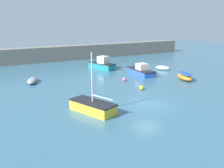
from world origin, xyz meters
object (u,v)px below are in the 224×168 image
object	(u,v)px
mooring_buoy_yellow	(142,88)
mooring_buoy_pink	(124,79)
motorboat_with_cabin	(141,71)
rowboat_with_red_cover	(185,76)
sailboat_twin_hulled	(93,106)
dinghy_near_pier	(163,68)
motorboat_grey_hull	(102,64)
rowboat_white_midwater	(32,80)

from	to	relation	value
mooring_buoy_yellow	mooring_buoy_pink	size ratio (longest dim) A/B	1.02
motorboat_with_cabin	rowboat_with_red_cover	size ratio (longest dim) A/B	1.41
sailboat_twin_hulled	dinghy_near_pier	bearing A→B (deg)	-77.35
motorboat_grey_hull	mooring_buoy_pink	size ratio (longest dim) A/B	10.38
sailboat_twin_hulled	rowboat_with_red_cover	xyz separation A→B (m)	(15.92, 4.86, -0.03)
sailboat_twin_hulled	mooring_buoy_pink	bearing A→B (deg)	-66.13
rowboat_white_midwater	mooring_buoy_pink	size ratio (longest dim) A/B	6.99
motorboat_with_cabin	rowboat_with_red_cover	bearing A→B (deg)	-144.16
rowboat_white_midwater	mooring_buoy_yellow	distance (m)	14.09
dinghy_near_pier	mooring_buoy_pink	size ratio (longest dim) A/B	5.13
rowboat_white_midwater	mooring_buoy_yellow	world-z (taller)	rowboat_white_midwater
dinghy_near_pier	motorboat_grey_hull	distance (m)	9.84
mooring_buoy_yellow	rowboat_with_red_cover	bearing A→B (deg)	8.34
rowboat_with_red_cover	mooring_buoy_pink	xyz separation A→B (m)	(-7.52, 3.32, -0.24)
motorboat_with_cabin	rowboat_with_red_cover	xyz separation A→B (m)	(3.31, -5.44, -0.10)
sailboat_twin_hulled	motorboat_with_cabin	bearing A→B (deg)	-71.12
motorboat_with_cabin	sailboat_twin_hulled	size ratio (longest dim) A/B	1.03
sailboat_twin_hulled	dinghy_near_pier	size ratio (longest dim) A/B	2.11
sailboat_twin_hulled	rowboat_white_midwater	world-z (taller)	sailboat_twin_hulled
rowboat_with_red_cover	mooring_buoy_pink	distance (m)	8.22
dinghy_near_pier	rowboat_with_red_cover	distance (m)	6.98
rowboat_white_midwater	mooring_buoy_pink	world-z (taller)	rowboat_white_midwater
rowboat_white_midwater	mooring_buoy_yellow	bearing A→B (deg)	66.60
rowboat_with_red_cover	mooring_buoy_yellow	distance (m)	8.05
dinghy_near_pier	motorboat_grey_hull	xyz separation A→B (m)	(-8.15, 5.50, 0.41)
rowboat_white_midwater	rowboat_with_red_cover	distance (m)	20.13
sailboat_twin_hulled	mooring_buoy_yellow	size ratio (longest dim) A/B	10.58
motorboat_grey_hull	mooring_buoy_yellow	xyz separation A→B (m)	(-1.72, -13.38, -0.49)
sailboat_twin_hulled	rowboat_white_midwater	distance (m)	13.50
rowboat_white_midwater	mooring_buoy_pink	distance (m)	11.91
mooring_buoy_yellow	motorboat_with_cabin	bearing A→B (deg)	54.83
motorboat_grey_hull	rowboat_with_red_cover	bearing A→B (deg)	-171.02
rowboat_with_red_cover	motorboat_with_cabin	bearing A→B (deg)	52.68
motorboat_grey_hull	mooring_buoy_yellow	distance (m)	13.50
motorboat_grey_hull	mooring_buoy_pink	distance (m)	8.99
rowboat_white_midwater	motorboat_with_cabin	bearing A→B (deg)	98.23
rowboat_white_midwater	motorboat_grey_hull	size ratio (longest dim) A/B	0.67
rowboat_white_midwater	sailboat_twin_hulled	bearing A→B (deg)	29.58
sailboat_twin_hulled	mooring_buoy_pink	world-z (taller)	sailboat_twin_hulled
mooring_buoy_pink	mooring_buoy_yellow	bearing A→B (deg)	-95.70
motorboat_with_cabin	dinghy_near_pier	distance (m)	5.37
motorboat_with_cabin	mooring_buoy_pink	size ratio (longest dim) A/B	11.08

